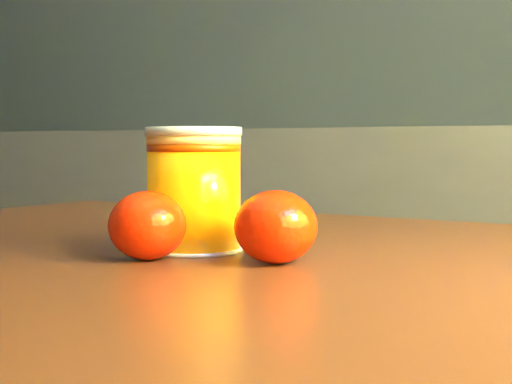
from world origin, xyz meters
The scene contains 5 objects.
kitchen_counter centered at (0.00, 1.45, 0.45)m, with size 3.15×0.60×0.90m, color #56565C.
table centered at (0.82, 0.14, 0.67)m, with size 1.04×0.73×0.77m.
juice_glass centered at (0.80, 0.13, 0.82)m, with size 0.09×0.09×0.11m.
orange_front centered at (0.89, 0.11, 0.80)m, with size 0.07×0.07×0.06m, color #FF2405.
orange_back centered at (0.80, 0.07, 0.80)m, with size 0.06×0.06×0.06m, color #FF2405.
Camera 1 is at (1.17, -0.38, 0.86)m, focal length 50.00 mm.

